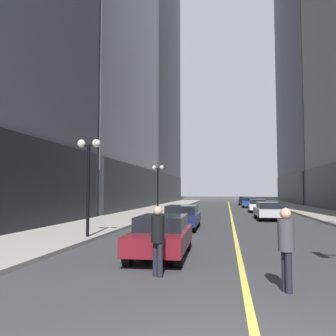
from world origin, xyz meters
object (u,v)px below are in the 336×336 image
(car_blue, at_px, (249,202))
(street_lamp_left_far, at_px, (158,179))
(car_maroon, at_px, (161,235))
(car_silver, at_px, (269,210))
(pedestrian_in_black_coat, at_px, (158,235))
(street_lamp_left_near, at_px, (89,166))
(car_black, at_px, (244,200))
(car_navy, at_px, (182,216))
(pedestrian_with_orange_bag, at_px, (286,243))
(car_white, at_px, (258,205))

(car_blue, distance_m, street_lamp_left_far, 19.06)
(car_maroon, xyz_separation_m, car_silver, (5.26, 15.67, 0.01))
(car_blue, bearing_deg, pedestrian_in_black_coat, -97.00)
(street_lamp_left_far, bearing_deg, car_blue, 61.57)
(car_blue, xyz_separation_m, street_lamp_left_near, (-8.99, -32.37, 2.54))
(car_black, distance_m, pedestrian_in_black_coat, 46.51)
(car_navy, height_order, pedestrian_with_orange_bag, pedestrian_with_orange_bag)
(street_lamp_left_near, bearing_deg, car_navy, 55.19)
(car_blue, height_order, street_lamp_left_far, street_lamp_left_far)
(car_navy, distance_m, pedestrian_in_black_coat, 10.94)
(pedestrian_in_black_coat, xyz_separation_m, street_lamp_left_near, (-4.29, 5.86, 2.24))
(car_silver, bearing_deg, street_lamp_left_far, 159.82)
(street_lamp_left_near, bearing_deg, pedestrian_with_orange_bag, -42.84)
(car_navy, bearing_deg, street_lamp_left_near, -124.81)
(car_white, xyz_separation_m, street_lamp_left_near, (-9.12, -21.80, 2.54))
(car_white, height_order, street_lamp_left_far, street_lamp_left_far)
(car_black, xyz_separation_m, street_lamp_left_far, (-8.75, -24.67, 2.54))
(car_silver, height_order, car_black, same)
(pedestrian_with_orange_bag, bearing_deg, car_maroon, 134.09)
(car_navy, bearing_deg, street_lamp_left_far, 108.12)
(pedestrian_in_black_coat, relative_size, street_lamp_left_far, 0.39)
(car_white, bearing_deg, car_navy, -108.52)
(street_lamp_left_near, bearing_deg, car_maroon, -39.94)
(pedestrian_in_black_coat, bearing_deg, street_lamp_left_far, 101.23)
(car_white, xyz_separation_m, car_black, (-0.37, 18.64, 0.00))
(street_lamp_left_near, height_order, street_lamp_left_far, same)
(car_blue, bearing_deg, car_silver, -89.50)
(car_black, bearing_deg, car_maroon, -96.33)
(car_navy, bearing_deg, pedestrian_with_orange_bag, -72.36)
(car_maroon, relative_size, street_lamp_left_far, 0.95)
(car_white, relative_size, street_lamp_left_near, 0.98)
(car_blue, bearing_deg, car_navy, -101.34)
(car_maroon, height_order, street_lamp_left_far, street_lamp_left_far)
(car_black, distance_m, street_lamp_left_near, 41.45)
(pedestrian_in_black_coat, xyz_separation_m, pedestrian_with_orange_bag, (2.96, -0.87, 0.01))
(car_navy, relative_size, car_black, 0.95)
(car_maroon, xyz_separation_m, pedestrian_in_black_coat, (0.39, -2.59, 0.30))
(car_maroon, xyz_separation_m, car_navy, (-0.40, 8.32, 0.00))
(car_maroon, xyz_separation_m, car_blue, (5.09, 35.64, 0.00))
(car_black, relative_size, pedestrian_with_orange_bag, 2.57)
(car_white, relative_size, pedestrian_in_black_coat, 2.48)
(car_blue, xyz_separation_m, pedestrian_with_orange_bag, (-1.74, -39.10, 0.31))
(car_maroon, bearing_deg, car_blue, 81.88)
(car_white, bearing_deg, street_lamp_left_near, -112.70)
(car_navy, distance_m, pedestrian_with_orange_bag, 12.35)
(street_lamp_left_far, bearing_deg, car_white, 33.50)
(car_white, bearing_deg, car_maroon, -101.75)
(car_silver, relative_size, street_lamp_left_near, 1.09)
(car_blue, relative_size, pedestrian_with_orange_bag, 2.50)
(car_white, distance_m, pedestrian_in_black_coat, 28.08)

